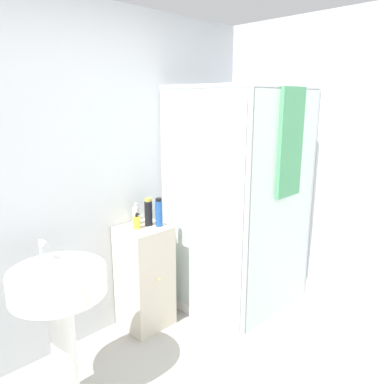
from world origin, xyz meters
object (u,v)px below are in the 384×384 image
(shampoo_bottle_blue, at_px, (159,213))
(lotion_bottle_white, at_px, (136,215))
(shampoo_bottle_tall_black, at_px, (148,212))
(soap_dispenser, at_px, (137,222))
(sink, at_px, (59,299))

(shampoo_bottle_blue, xyz_separation_m, lotion_bottle_white, (-0.10, 0.16, -0.04))
(shampoo_bottle_tall_black, height_order, shampoo_bottle_blue, shampoo_bottle_blue)
(lotion_bottle_white, bearing_deg, soap_dispenser, -123.47)
(soap_dispenser, relative_size, shampoo_bottle_tall_black, 0.57)
(shampoo_bottle_blue, bearing_deg, shampoo_bottle_tall_black, 121.81)
(shampoo_bottle_blue, bearing_deg, soap_dispenser, 155.08)
(sink, relative_size, soap_dispenser, 7.93)
(shampoo_bottle_blue, bearing_deg, sink, -166.44)
(sink, distance_m, soap_dispenser, 0.87)
(sink, relative_size, lotion_bottle_white, 5.67)
(soap_dispenser, xyz_separation_m, shampoo_bottle_tall_black, (0.12, -0.00, 0.06))
(soap_dispenser, bearing_deg, sink, -158.94)
(sink, bearing_deg, soap_dispenser, 21.06)
(sink, distance_m, lotion_bottle_white, 0.96)
(sink, bearing_deg, lotion_bottle_white, 24.72)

